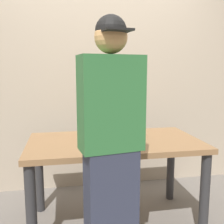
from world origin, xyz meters
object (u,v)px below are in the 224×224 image
Objects in this scene: coffee_mug at (123,142)px; beer_bottle_dark at (92,127)px; laptop at (125,132)px; beer_bottle_amber at (95,125)px; person_figure at (111,151)px.

beer_bottle_dark is at bearing 124.98° from coffee_mug.
laptop is 0.28m from beer_bottle_amber.
laptop is 1.22× the size of beer_bottle_dark.
laptop is 0.32m from beer_bottle_dark.
beer_bottle_amber is 0.17× the size of person_figure.
beer_bottle_amber is (-0.26, 0.07, 0.07)m from laptop.
person_figure is 14.35× the size of coffee_mug.
beer_bottle_amber is at bearing 90.41° from person_figure.
beer_bottle_amber is 0.78m from person_figure.
coffee_mug is (0.16, 0.36, -0.05)m from person_figure.
coffee_mug is (0.16, -0.42, -0.06)m from beer_bottle_amber.
laptop is 0.22× the size of person_figure.
laptop is at bearing 73.94° from coffee_mug.
beer_bottle_amber is at bearing 165.90° from laptop.
beer_bottle_amber reaches higher than coffee_mug.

